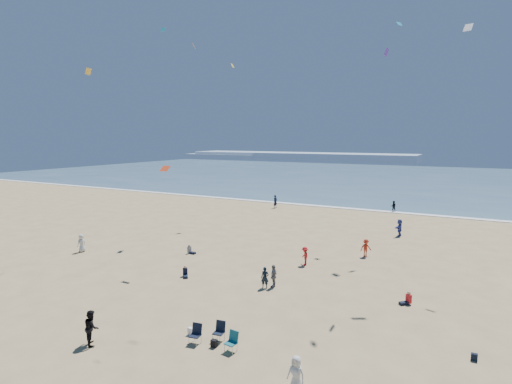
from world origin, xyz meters
The scene contains 12 objects.
ground centered at (0.00, 0.00, 0.00)m, with size 220.00×220.00×0.00m, color tan.
ocean centered at (0.00, 95.00, 0.03)m, with size 220.00×100.00×0.06m, color #476B84.
surf_line centered at (0.00, 45.00, 0.04)m, with size 220.00×1.20×0.08m, color white.
headland_far centered at (-60.00, 170.00, 1.60)m, with size 110.00×20.00×3.20m, color #7A8EA8.
headland_near centered at (-100.00, 165.00, 1.00)m, with size 40.00×14.00×2.00m, color #7A8EA8.
standing_flyers centered at (4.97, 16.80, 0.85)m, with size 37.06×55.77×1.93m.
seated_group centered at (0.90, 6.82, 0.42)m, with size 19.90×19.76×0.84m.
chair_cluster centered at (2.24, 3.10, 0.50)m, with size 2.67×1.47×1.00m.
white_tote centered at (0.54, 3.43, 0.20)m, with size 0.35×0.20×0.40m, color white.
black_backpack centered at (2.30, 2.97, 0.19)m, with size 0.30×0.22×0.38m, color black.
navy_bag centered at (13.76, 7.66, 0.17)m, with size 0.28×0.18×0.34m, color black.
kites_aloft centered at (9.62, 11.01, 14.92)m, with size 41.02×39.16×29.88m.
Camera 1 is at (12.88, -12.57, 10.35)m, focal length 28.00 mm.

